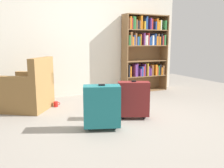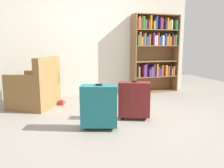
{
  "view_description": "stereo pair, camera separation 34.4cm",
  "coord_description": "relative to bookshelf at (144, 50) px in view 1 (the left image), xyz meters",
  "views": [
    {
      "loc": [
        -1.57,
        -2.92,
        1.15
      ],
      "look_at": [
        -0.17,
        0.17,
        0.55
      ],
      "focal_mm": 37.97,
      "sensor_mm": 36.0,
      "label": 1
    },
    {
      "loc": [
        -1.25,
        -3.04,
        1.15
      ],
      "look_at": [
        -0.17,
        0.17,
        0.55
      ],
      "focal_mm": 37.97,
      "sensor_mm": 36.0,
      "label": 2
    }
  ],
  "objects": [
    {
      "name": "mug",
      "position": [
        -2.21,
        -0.58,
        -0.93
      ],
      "size": [
        0.12,
        0.08,
        0.1
      ],
      "color": "red",
      "rests_on": "ground"
    },
    {
      "name": "ground_plane",
      "position": [
        -1.43,
        -1.85,
        -0.98
      ],
      "size": [
        8.11,
        8.11,
        0.0
      ],
      "primitive_type": "plane",
      "color": "gray"
    },
    {
      "name": "bookshelf",
      "position": [
        0.0,
        0.0,
        0.0
      ],
      "size": [
        1.09,
        0.31,
        1.76
      ],
      "color": "brown",
      "rests_on": "ground"
    },
    {
      "name": "suitcase_dark_red",
      "position": [
        -1.27,
        -1.75,
        -0.67
      ],
      "size": [
        0.5,
        0.35,
        0.59
      ],
      "color": "maroon",
      "rests_on": "ground"
    },
    {
      "name": "suitcase_teal",
      "position": [
        -1.88,
        -1.98,
        -0.65
      ],
      "size": [
        0.53,
        0.38,
        0.62
      ],
      "color": "#19666B",
      "rests_on": "ground"
    },
    {
      "name": "back_wall",
      "position": [
        -1.43,
        0.21,
        0.32
      ],
      "size": [
        4.63,
        0.1,
        2.6
      ],
      "primitive_type": "cube",
      "color": "beige",
      "rests_on": "ground"
    },
    {
      "name": "armchair",
      "position": [
        -2.65,
        -0.56,
        -0.66
      ],
      "size": [
        0.97,
        0.97,
        0.9
      ],
      "color": "olive",
      "rests_on": "ground"
    }
  ]
}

